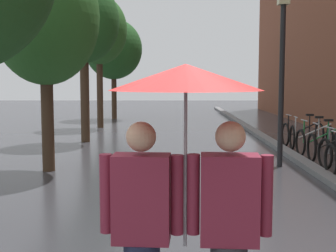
{
  "coord_description": "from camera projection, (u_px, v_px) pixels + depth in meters",
  "views": [
    {
      "loc": [
        0.14,
        -3.08,
        1.97
      ],
      "look_at": [
        0.09,
        3.04,
        1.35
      ],
      "focal_mm": 49.14,
      "sensor_mm": 36.0,
      "label": 1
    }
  ],
  "objects": [
    {
      "name": "kerb_strip",
      "position": [
        278.0,
        146.0,
        13.19
      ],
      "size": [
        0.3,
        36.0,
        0.12
      ],
      "primitive_type": "cube",
      "color": "slate",
      "rests_on": "ground"
    },
    {
      "name": "street_tree_2",
      "position": [
        83.0,
        22.0,
        14.2
      ],
      "size": [
        2.22,
        2.22,
        5.05
      ],
      "color": "#473323",
      "rests_on": "ground"
    },
    {
      "name": "street_tree_1",
      "position": [
        45.0,
        17.0,
        9.63
      ],
      "size": [
        2.28,
        2.28,
        4.74
      ],
      "color": "#473323",
      "rests_on": "ground"
    },
    {
      "name": "parked_bicycle_6",
      "position": [
        320.0,
        142.0,
        11.8
      ],
      "size": [
        1.12,
        0.76,
        0.96
      ],
      "color": "black",
      "rests_on": "ground"
    },
    {
      "name": "street_tree_3",
      "position": [
        99.0,
        31.0,
        18.49
      ],
      "size": [
        2.26,
        2.26,
        5.33
      ],
      "color": "#473323",
      "rests_on": "ground"
    },
    {
      "name": "street_tree_4",
      "position": [
        114.0,
        49.0,
        22.6
      ],
      "size": [
        2.81,
        2.81,
        4.94
      ],
      "color": "#473323",
      "rests_on": "ground"
    },
    {
      "name": "couple_under_umbrella",
      "position": [
        185.0,
        169.0,
        3.18
      ],
      "size": [
        1.2,
        1.06,
        2.08
      ],
      "color": "#1E233D",
      "rests_on": "ground"
    },
    {
      "name": "parked_bicycle_7",
      "position": [
        311.0,
        137.0,
        12.78
      ],
      "size": [
        1.13,
        0.79,
        0.96
      ],
      "color": "black",
      "rests_on": "ground"
    },
    {
      "name": "street_lamp_post",
      "position": [
        282.0,
        64.0,
        10.2
      ],
      "size": [
        0.24,
        0.24,
        3.93
      ],
      "color": "black",
      "rests_on": "ground"
    },
    {
      "name": "parked_bicycle_5",
      "position": [
        333.0,
        147.0,
        10.92
      ],
      "size": [
        1.09,
        0.72,
        0.96
      ],
      "color": "black",
      "rests_on": "ground"
    },
    {
      "name": "parked_bicycle_8",
      "position": [
        302.0,
        134.0,
        13.57
      ],
      "size": [
        1.11,
        0.75,
        0.96
      ],
      "color": "black",
      "rests_on": "ground"
    }
  ]
}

